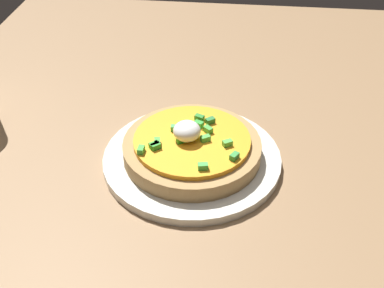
% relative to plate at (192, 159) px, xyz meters
% --- Properties ---
extents(dining_table, '(1.23, 0.89, 0.03)m').
position_rel_plate_xyz_m(dining_table, '(-0.02, 0.02, -0.02)').
color(dining_table, '#8D6B49').
rests_on(dining_table, ground).
extents(plate, '(0.25, 0.25, 0.01)m').
position_rel_plate_xyz_m(plate, '(0.00, 0.00, 0.00)').
color(plate, silver).
rests_on(plate, dining_table).
extents(pizza, '(0.19, 0.19, 0.06)m').
position_rel_plate_xyz_m(pizza, '(-0.00, 0.00, 0.02)').
color(pizza, '#AC8651').
rests_on(pizza, plate).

